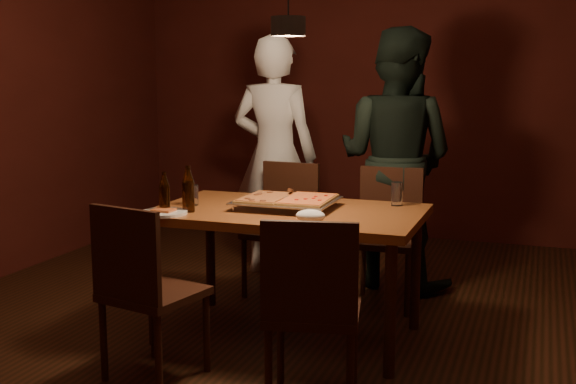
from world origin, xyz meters
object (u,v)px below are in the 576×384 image
(chair_far_left, at_px, (285,215))
(beer_bottle_b, at_px, (188,189))
(pizza_tray, at_px, (286,204))
(chair_near_right, at_px, (312,296))
(diner_dark, at_px, (395,159))
(diner_white, at_px, (274,156))
(chair_far_right, at_px, (388,223))
(plate_slice, at_px, (163,212))
(pendant_lamp, at_px, (288,24))
(beer_bottle_a, at_px, (164,192))
(dining_table, at_px, (288,222))
(chair_near_left, at_px, (142,277))

(chair_far_left, xyz_separation_m, beer_bottle_b, (-0.17, -1.09, 0.34))
(beer_bottle_b, bearing_deg, pizza_tray, 31.23)
(chair_near_right, height_order, diner_dark, diner_dark)
(beer_bottle_b, bearing_deg, diner_white, 92.33)
(chair_far_left, height_order, chair_far_right, same)
(chair_near_right, xyz_separation_m, pizza_tray, (-0.43, 0.87, 0.24))
(pizza_tray, bearing_deg, beer_bottle_b, -151.37)
(plate_slice, bearing_deg, pendant_lamp, 14.14)
(chair_far_right, relative_size, diner_white, 0.27)
(pendant_lamp, bearing_deg, beer_bottle_a, -170.40)
(chair_near_right, bearing_deg, dining_table, 104.38)
(pendant_lamp, bearing_deg, chair_near_right, -62.31)
(diner_dark, distance_m, pendant_lamp, 1.69)
(dining_table, xyz_separation_m, beer_bottle_a, (-0.62, -0.30, 0.19))
(pizza_tray, xyz_separation_m, beer_bottle_b, (-0.47, -0.29, 0.11))
(chair_far_right, distance_m, beer_bottle_a, 1.56)
(chair_far_left, height_order, pendant_lamp, pendant_lamp)
(chair_far_left, height_order, diner_dark, diner_dark)
(chair_near_left, height_order, beer_bottle_a, beer_bottle_a)
(chair_near_right, bearing_deg, beer_bottle_b, 135.44)
(chair_near_right, height_order, beer_bottle_a, beer_bottle_a)
(beer_bottle_a, bearing_deg, chair_near_left, -73.00)
(dining_table, xyz_separation_m, plate_slice, (-0.60, -0.35, 0.08))
(chair_far_left, bearing_deg, diner_dark, -144.31)
(dining_table, height_order, chair_far_left, chair_far_left)
(beer_bottle_a, xyz_separation_m, beer_bottle_b, (0.12, 0.05, 0.02))
(pizza_tray, relative_size, beer_bottle_a, 2.45)
(chair_near_right, bearing_deg, beer_bottle_a, 140.86)
(chair_far_right, distance_m, chair_near_right, 1.66)
(chair_near_left, bearing_deg, dining_table, 73.68)
(chair_far_left, xyz_separation_m, chair_near_right, (0.73, -1.67, 0.00))
(chair_far_right, relative_size, plate_slice, 1.86)
(pendant_lamp, bearing_deg, dining_table, 109.97)
(chair_near_left, bearing_deg, pizza_tray, 75.89)
(plate_slice, xyz_separation_m, diner_white, (0.04, 1.62, 0.14))
(chair_far_left, relative_size, chair_far_right, 1.00)
(chair_far_right, height_order, pendant_lamp, pendant_lamp)
(plate_slice, bearing_deg, beer_bottle_b, 46.05)
(dining_table, relative_size, diner_dark, 0.82)
(dining_table, height_order, chair_near_left, chair_near_left)
(chair_far_right, relative_size, diner_dark, 0.27)
(chair_near_left, bearing_deg, pendant_lamp, 63.31)
(chair_near_right, xyz_separation_m, diner_dark, (-0.05, 2.08, 0.38))
(chair_far_right, distance_m, diner_dark, 0.56)
(beer_bottle_b, relative_size, plate_slice, 0.99)
(plate_slice, bearing_deg, chair_near_left, -73.46)
(chair_near_left, relative_size, beer_bottle_b, 1.93)
(pizza_tray, bearing_deg, diner_white, 110.98)
(dining_table, distance_m, chair_far_right, 0.93)
(dining_table, distance_m, diner_white, 1.40)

